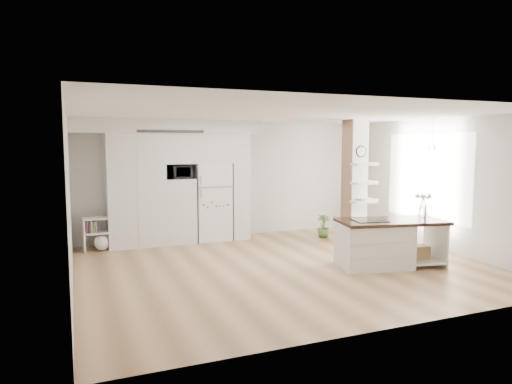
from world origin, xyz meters
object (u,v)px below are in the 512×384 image
refrigerator (212,202)px  floor_plant_a (384,239)px  kitchen_island (380,242)px  bookshelf (99,236)px

refrigerator → floor_plant_a: (2.95, -2.37, -0.63)m
refrigerator → floor_plant_a: bearing=-38.8°
refrigerator → kitchen_island: refrigerator is taller
kitchen_island → bookshelf: bearing=157.2°
kitchen_island → refrigerator: bearing=134.2°
bookshelf → floor_plant_a: size_ratio=1.41×
bookshelf → floor_plant_a: (5.40, -2.19, -0.06)m
refrigerator → bookshelf: (-2.45, -0.18, -0.57)m
kitchen_island → floor_plant_a: bearing=61.5°
refrigerator → bookshelf: size_ratio=2.55×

